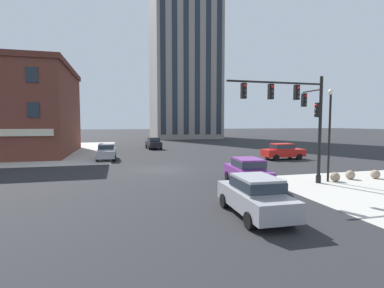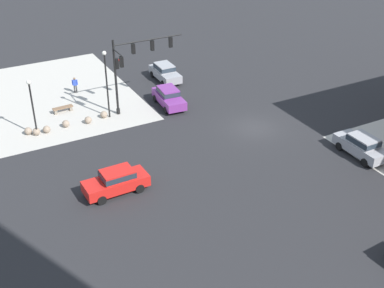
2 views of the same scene
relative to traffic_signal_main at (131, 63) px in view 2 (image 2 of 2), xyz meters
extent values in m
plane|color=#262628|center=(-7.68, 7.74, -4.60)|extent=(320.00, 320.00, 0.00)
cube|color=#B7B2A8|center=(8.32, -6.76, -4.60)|extent=(20.00, 19.00, 0.02)
cylinder|color=black|center=(1.42, -0.18, -4.35)|extent=(0.32, 0.32, 0.50)
cylinder|color=black|center=(1.42, -0.18, -1.22)|extent=(0.20, 0.20, 6.77)
cylinder|color=black|center=(-1.75, -0.18, 1.67)|extent=(6.34, 0.12, 0.12)
cylinder|color=black|center=(1.42, 0.72, 1.37)|extent=(0.11, 1.80, 0.11)
cube|color=black|center=(-0.34, -0.18, 1.12)|extent=(0.28, 0.28, 0.90)
sphere|color=red|center=(-0.34, -0.34, 1.40)|extent=(0.18, 0.18, 0.18)
sphere|color=#282828|center=(-0.34, -0.34, 1.12)|extent=(0.18, 0.18, 0.18)
sphere|color=#282828|center=(-0.34, -0.34, 0.84)|extent=(0.18, 0.18, 0.18)
cube|color=black|center=(-2.10, -0.18, 1.12)|extent=(0.28, 0.28, 0.90)
sphere|color=red|center=(-2.10, -0.34, 1.40)|extent=(0.18, 0.18, 0.18)
sphere|color=#282828|center=(-2.10, -0.34, 1.12)|extent=(0.18, 0.18, 0.18)
sphere|color=#282828|center=(-2.10, -0.34, 0.84)|extent=(0.18, 0.18, 0.18)
cube|color=black|center=(-3.87, -0.18, 1.12)|extent=(0.28, 0.28, 0.90)
sphere|color=red|center=(-3.87, -0.34, 1.40)|extent=(0.18, 0.18, 0.18)
sphere|color=#282828|center=(-3.87, -0.34, 1.12)|extent=(0.18, 0.18, 0.18)
sphere|color=#282828|center=(-3.87, -0.34, 0.84)|extent=(0.18, 0.18, 0.18)
cube|color=black|center=(1.22, -0.18, 0.07)|extent=(0.28, 0.28, 0.90)
sphere|color=red|center=(1.06, -0.18, 0.35)|extent=(0.18, 0.18, 0.18)
sphere|color=#282828|center=(1.06, -0.18, 0.07)|extent=(0.18, 0.18, 0.18)
sphere|color=#282828|center=(1.06, -0.18, -0.21)|extent=(0.18, 0.18, 0.18)
cube|color=black|center=(1.42, 1.52, 0.82)|extent=(0.28, 0.28, 0.90)
sphere|color=red|center=(1.42, 1.36, 1.10)|extent=(0.18, 0.18, 0.18)
sphere|color=#282828|center=(1.42, 1.36, 0.82)|extent=(0.18, 0.18, 0.18)
sphere|color=#282828|center=(1.42, 1.36, 0.54)|extent=(0.18, 0.18, 0.18)
sphere|color=gray|center=(2.80, -0.05, -4.30)|extent=(0.61, 0.61, 0.61)
sphere|color=gray|center=(4.36, 0.32, -4.30)|extent=(0.61, 0.61, 0.61)
sphere|color=gray|center=(6.23, 0.07, -4.30)|extent=(0.61, 0.61, 0.61)
sphere|color=gray|center=(7.91, 0.31, -4.30)|extent=(0.61, 0.61, 0.61)
sphere|color=gray|center=(8.75, 0.30, -4.30)|extent=(0.61, 0.61, 0.61)
sphere|color=gray|center=(9.31, -0.13, -4.30)|extent=(0.61, 0.61, 0.61)
cube|color=brown|center=(5.63, -2.86, -4.16)|extent=(1.83, 0.59, 0.10)
cube|color=gray|center=(4.93, -2.90, -4.41)|extent=(0.26, 0.42, 0.39)
cube|color=gray|center=(6.33, -2.82, -4.41)|extent=(0.26, 0.42, 0.39)
cylinder|color=#333333|center=(3.27, -6.38, -4.22)|extent=(0.13, 0.13, 0.77)
cylinder|color=#333333|center=(3.44, -6.45, -4.22)|extent=(0.13, 0.13, 0.77)
cube|color=blue|center=(3.35, -6.41, -3.56)|extent=(0.39, 0.32, 0.55)
cylinder|color=blue|center=(3.14, -6.32, -3.53)|extent=(0.09, 0.09, 0.52)
cylinder|color=blue|center=(3.56, -6.51, -3.53)|extent=(0.09, 0.09, 0.52)
sphere|color=brown|center=(3.35, -6.41, -3.15)|extent=(0.21, 0.21, 0.21)
cylinder|color=black|center=(2.32, 0.03, -1.77)|extent=(0.14, 0.14, 5.67)
sphere|color=white|center=(2.32, 0.03, 1.24)|extent=(0.36, 0.36, 0.36)
cylinder|color=black|center=(8.72, 0.40, -2.35)|extent=(0.14, 0.14, 4.51)
sphere|color=white|center=(8.72, 0.40, 0.08)|extent=(0.36, 0.36, 0.36)
cube|color=#7A3389|center=(-3.27, 0.47, -3.90)|extent=(2.13, 4.53, 0.76)
cube|color=#7A3389|center=(-3.28, 0.32, -3.22)|extent=(1.67, 2.23, 0.60)
cube|color=#232D38|center=(-3.28, 0.32, -3.22)|extent=(1.71, 2.32, 0.40)
cylinder|color=black|center=(-3.99, 1.90, -4.28)|extent=(0.27, 0.66, 0.64)
cylinder|color=black|center=(-2.32, 1.76, -4.28)|extent=(0.27, 0.66, 0.64)
cylinder|color=black|center=(-4.22, -0.81, -4.28)|extent=(0.27, 0.66, 0.64)
cylinder|color=black|center=(-2.55, -0.96, -4.28)|extent=(0.27, 0.66, 0.64)
cube|color=red|center=(5.95, 11.09, -3.90)|extent=(4.43, 1.85, 0.76)
cube|color=red|center=(5.80, 11.08, -3.22)|extent=(2.14, 1.54, 0.60)
cube|color=#232D38|center=(5.80, 11.08, -3.22)|extent=(2.23, 1.57, 0.40)
cylinder|color=black|center=(7.29, 11.95, -4.28)|extent=(0.64, 0.23, 0.64)
cylinder|color=black|center=(7.33, 10.28, -4.28)|extent=(0.64, 0.23, 0.64)
cylinder|color=black|center=(4.57, 11.89, -4.28)|extent=(0.64, 0.23, 0.64)
cylinder|color=black|center=(4.60, 10.22, -4.28)|extent=(0.64, 0.23, 0.64)
cube|color=#99999E|center=(-5.57, -5.10, -3.90)|extent=(1.86, 4.44, 0.76)
cube|color=#99999E|center=(-5.58, -5.25, -3.22)|extent=(1.55, 2.15, 0.60)
cube|color=#232D38|center=(-5.58, -5.25, -3.22)|extent=(1.58, 2.24, 0.40)
cylinder|color=black|center=(-6.38, -3.71, -4.28)|extent=(0.24, 0.65, 0.64)
cylinder|color=black|center=(-4.71, -3.75, -4.28)|extent=(0.24, 0.65, 0.64)
cylinder|color=black|center=(-6.44, -6.44, -4.28)|extent=(0.24, 0.65, 0.64)
cylinder|color=black|center=(-4.77, -6.48, -4.28)|extent=(0.24, 0.65, 0.64)
cube|color=#99999E|center=(-12.21, 15.32, -3.90)|extent=(1.80, 4.41, 0.76)
cube|color=#99999E|center=(-12.21, 15.47, -3.22)|extent=(1.51, 2.12, 0.60)
cube|color=#232D38|center=(-12.21, 15.47, -3.22)|extent=(1.55, 2.21, 0.40)
cylinder|color=black|center=(-11.39, 13.95, -4.28)|extent=(0.23, 0.64, 0.64)
cylinder|color=black|center=(-13.06, 13.96, -4.28)|extent=(0.23, 0.64, 0.64)
cylinder|color=black|center=(-11.37, 16.68, -4.28)|extent=(0.23, 0.64, 0.64)
cylinder|color=black|center=(-13.04, 16.69, -4.28)|extent=(0.23, 0.64, 0.64)
camera|label=1|loc=(-11.00, -15.72, -0.76)|focal=26.77mm
camera|label=2|loc=(15.20, 39.06, 15.69)|focal=48.30mm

